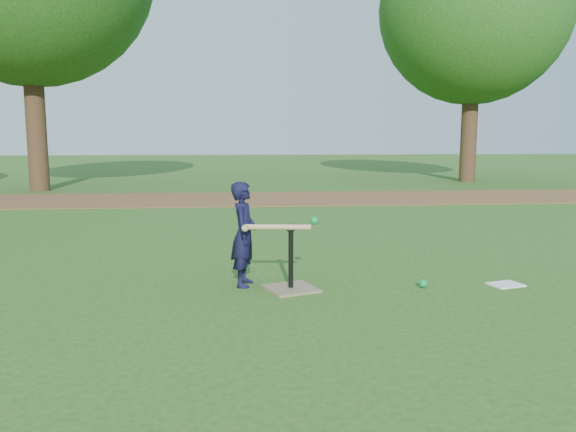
{
  "coord_description": "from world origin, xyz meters",
  "views": [
    {
      "loc": [
        -0.77,
        -5.3,
        1.41
      ],
      "look_at": [
        -0.3,
        0.04,
        0.65
      ],
      "focal_mm": 35.0,
      "sensor_mm": 36.0,
      "label": 1
    }
  ],
  "objects": [
    {
      "name": "tree_right",
      "position": [
        6.5,
        12.0,
        5.29
      ],
      "size": [
        5.8,
        5.8,
        8.21
      ],
      "color": "#382316",
      "rests_on": "ground"
    },
    {
      "name": "clipboard",
      "position": [
        1.77,
        -0.28,
        0.01
      ],
      "size": [
        0.35,
        0.3,
        0.01
      ],
      "primitive_type": "cube",
      "rotation": [
        0.0,
        0.0,
        0.28
      ],
      "color": "white",
      "rests_on": "ground"
    },
    {
      "name": "child",
      "position": [
        -0.72,
        -0.06,
        0.5
      ],
      "size": [
        0.3,
        0.4,
        0.99
      ],
      "primitive_type": "imported",
      "rotation": [
        0.0,
        0.0,
        1.4
      ],
      "color": "black",
      "rests_on": "ground"
    },
    {
      "name": "wiffle_ball_ground",
      "position": [
        0.95,
        -0.3,
        0.04
      ],
      "size": [
        0.08,
        0.08,
        0.08
      ],
      "primitive_type": "sphere",
      "color": "#0C8C40",
      "rests_on": "ground"
    },
    {
      "name": "swing_action",
      "position": [
        -0.38,
        -0.27,
        0.6
      ],
      "size": [
        0.71,
        0.16,
        0.12
      ],
      "color": "tan",
      "rests_on": "ground"
    },
    {
      "name": "dirt_strip",
      "position": [
        0.0,
        7.5,
        0.01
      ],
      "size": [
        24.0,
        3.0,
        0.01
      ],
      "primitive_type": "cube",
      "color": "brown",
      "rests_on": "ground"
    },
    {
      "name": "batting_tee",
      "position": [
        -0.3,
        -0.26,
        0.11
      ],
      "size": [
        0.55,
        0.55,
        0.61
      ],
      "color": "#836E53",
      "rests_on": "ground"
    },
    {
      "name": "ground",
      "position": [
        0.0,
        0.0,
        0.0
      ],
      "size": [
        80.0,
        80.0,
        0.0
      ],
      "primitive_type": "plane",
      "color": "#285116",
      "rests_on": "ground"
    }
  ]
}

